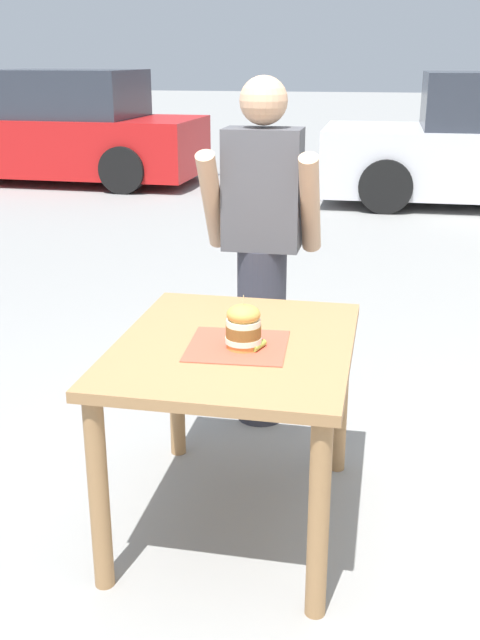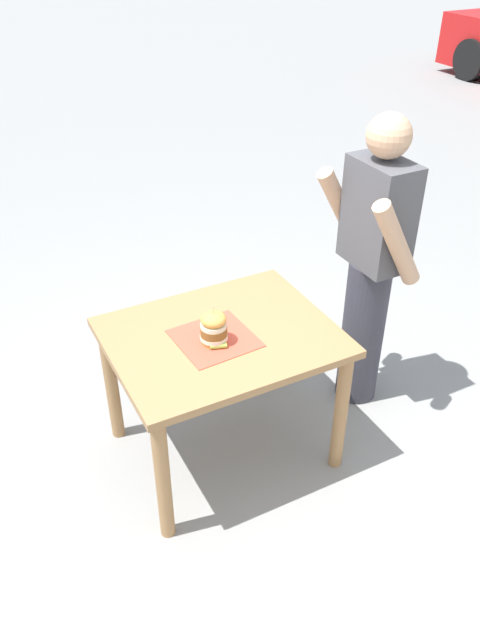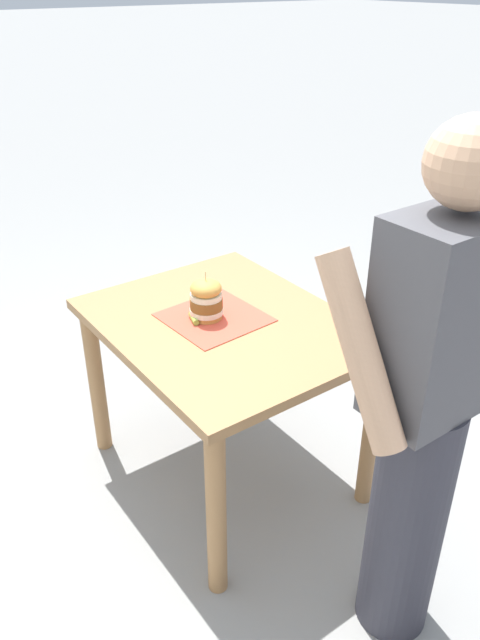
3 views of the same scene
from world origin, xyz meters
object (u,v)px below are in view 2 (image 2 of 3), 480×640
at_px(sandwich, 214,328).
at_px(pickle_spear, 218,346).
at_px(diner_across_table, 371,265).
at_px(patio_table, 222,355).

height_order(sandwich, pickle_spear, sandwich).
xyz_separation_m(sandwich, diner_across_table, (-0.10, 0.98, 0.03)).
bearing_deg(patio_table, diner_across_table, 93.45).
bearing_deg(sandwich, patio_table, 126.26).
relative_size(patio_table, diner_across_table, 0.64).
distance_m(pickle_spear, diner_across_table, 1.00).
relative_size(patio_table, pickle_spear, 13.61).
bearing_deg(diner_across_table, pickle_spear, -80.91).
height_order(sandwich, diner_across_table, diner_across_table).
distance_m(patio_table, sandwich, 0.22).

